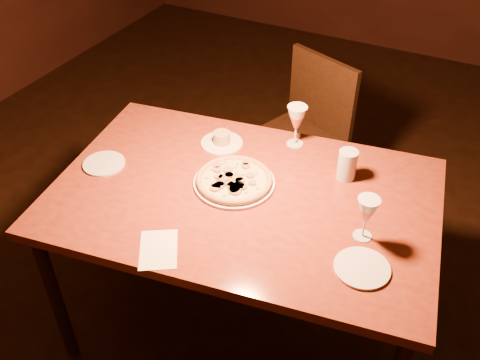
% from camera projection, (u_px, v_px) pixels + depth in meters
% --- Properties ---
extents(floor, '(7.00, 7.00, 0.00)m').
position_uv_depth(floor, '(287.00, 339.00, 2.62)').
color(floor, black).
rests_on(floor, ground).
extents(dining_table, '(1.69, 1.22, 0.84)m').
position_uv_depth(dining_table, '(243.00, 207.00, 2.24)').
color(dining_table, '#90391E').
rests_on(dining_table, floor).
extents(chair_far, '(0.60, 0.60, 0.96)m').
position_uv_depth(chair_far, '(303.00, 132.00, 3.08)').
color(chair_far, black).
rests_on(chair_far, floor).
extents(pizza_plate, '(0.34, 0.34, 0.04)m').
position_uv_depth(pizza_plate, '(234.00, 180.00, 2.22)').
color(pizza_plate, silver).
rests_on(pizza_plate, dining_table).
extents(ramekin_saucer, '(0.19, 0.19, 0.06)m').
position_uv_depth(ramekin_saucer, '(222.00, 140.00, 2.45)').
color(ramekin_saucer, silver).
rests_on(ramekin_saucer, dining_table).
extents(wine_glass_far, '(0.09, 0.09, 0.20)m').
position_uv_depth(wine_glass_far, '(296.00, 126.00, 2.40)').
color(wine_glass_far, '#C56C52').
rests_on(wine_glass_far, dining_table).
extents(wine_glass_right, '(0.08, 0.08, 0.18)m').
position_uv_depth(wine_glass_right, '(366.00, 218.00, 1.94)').
color(wine_glass_right, '#C56C52').
rests_on(wine_glass_right, dining_table).
extents(water_tumbler, '(0.08, 0.08, 0.13)m').
position_uv_depth(water_tumbler, '(347.00, 165.00, 2.23)').
color(water_tumbler, '#B1BCC2').
rests_on(water_tumbler, dining_table).
extents(side_plate_left, '(0.18, 0.18, 0.01)m').
position_uv_depth(side_plate_left, '(104.00, 164.00, 2.34)').
color(side_plate_left, silver).
rests_on(side_plate_left, dining_table).
extents(side_plate_near, '(0.20, 0.20, 0.01)m').
position_uv_depth(side_plate_near, '(362.00, 268.00, 1.87)').
color(side_plate_near, silver).
rests_on(side_plate_near, dining_table).
extents(menu_card, '(0.22, 0.24, 0.00)m').
position_uv_depth(menu_card, '(159.00, 249.00, 1.94)').
color(menu_card, white).
rests_on(menu_card, dining_table).
extents(pendant_light, '(0.12, 0.12, 0.12)m').
position_uv_depth(pendant_light, '(244.00, 11.00, 1.71)').
color(pendant_light, '#FF8947').
rests_on(pendant_light, ceiling).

